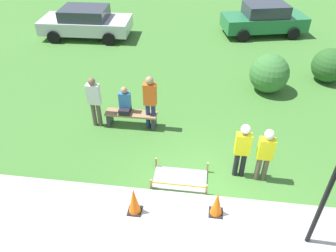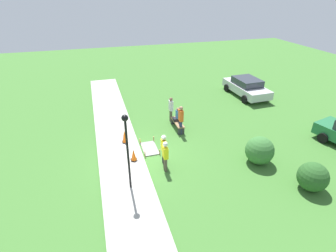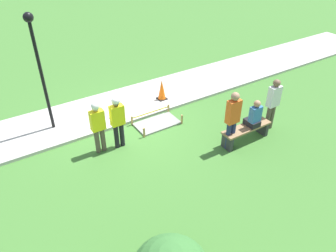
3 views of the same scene
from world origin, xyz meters
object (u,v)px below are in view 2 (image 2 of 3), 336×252
bystander_in_gray_shirt (171,108)px  lamppost_near (127,142)px  parked_car_silver (246,87)px  traffic_cone_far_patch (134,155)px  worker_assistant (165,154)px  worker_supervisor (164,147)px  traffic_cone_near_patch (125,136)px  park_bench (177,124)px  bystander_in_orange_shirt (181,118)px  person_seated_on_bench (177,115)px

bystander_in_gray_shirt → lamppost_near: (5.95, -3.71, 1.52)m
parked_car_silver → traffic_cone_far_patch: bearing=-59.9°
worker_assistant → lamppost_near: size_ratio=0.46×
worker_supervisor → traffic_cone_near_patch: bearing=-146.5°
park_bench → bystander_in_gray_shirt: bearing=-174.8°
traffic_cone_near_patch → traffic_cone_far_patch: (1.94, 0.20, -0.05)m
traffic_cone_near_patch → bystander_in_orange_shirt: bystander_in_orange_shirt is taller
traffic_cone_near_patch → worker_supervisor: size_ratio=0.45×
traffic_cone_near_patch → worker_supervisor: 3.08m
traffic_cone_near_patch → park_bench: 3.63m
worker_supervisor → worker_assistant: size_ratio=1.02×
traffic_cone_far_patch → bystander_in_orange_shirt: bystander_in_orange_shirt is taller
person_seated_on_bench → worker_assistant: 4.60m
traffic_cone_far_patch → bystander_in_orange_shirt: size_ratio=0.36×
worker_supervisor → lamppost_near: 2.87m
bystander_in_gray_shirt → parked_car_silver: (-2.87, 7.47, -0.23)m
traffic_cone_near_patch → bystander_in_gray_shirt: bystander_in_gray_shirt is taller
traffic_cone_near_patch → person_seated_on_bench: (-1.05, 3.57, 0.38)m
traffic_cone_near_patch → worker_supervisor: worker_supervisor is taller
worker_assistant → parked_car_silver: size_ratio=0.37×
person_seated_on_bench → worker_assistant: bearing=-25.5°
park_bench → bystander_in_gray_shirt: size_ratio=0.95×
park_bench → bystander_in_gray_shirt: 1.31m
parked_car_silver → person_seated_on_bench: bearing=-64.9°
park_bench → person_seated_on_bench: size_ratio=1.88×
worker_supervisor → bystander_in_orange_shirt: bearing=146.2°
worker_supervisor → parked_car_silver: worker_supervisor is taller
person_seated_on_bench → bystander_in_gray_shirt: bystander_in_gray_shirt is taller
worker_assistant → bystander_in_gray_shirt: size_ratio=0.95×
person_seated_on_bench → lamppost_near: (5.02, -3.87, 1.65)m
traffic_cone_near_patch → traffic_cone_far_patch: 1.95m
park_bench → person_seated_on_bench: 0.55m
bystander_in_orange_shirt → lamppost_near: bearing=-42.3°
bystander_in_orange_shirt → person_seated_on_bench: bearing=176.0°
traffic_cone_far_patch → worker_assistant: (1.17, 1.39, 0.55)m
traffic_cone_near_patch → bystander_in_gray_shirt: (-1.99, 3.42, 0.52)m
worker_assistant → bystander_in_gray_shirt: bystander_in_gray_shirt is taller
lamppost_near → worker_assistant: bearing=114.5°
traffic_cone_near_patch → person_seated_on_bench: size_ratio=0.87×
person_seated_on_bench → worker_assistant: (4.16, -1.98, 0.11)m
worker_assistant → lamppost_near: bearing=-65.5°
worker_supervisor → parked_car_silver: 11.81m
person_seated_on_bench → traffic_cone_near_patch: bearing=-73.6°
park_bench → person_seated_on_bench: bearing=165.6°
worker_assistant → bystander_in_orange_shirt: 3.84m
park_bench → worker_assistant: (3.96, -1.93, 0.62)m
traffic_cone_far_patch → person_seated_on_bench: bearing=131.6°
bystander_in_orange_shirt → worker_assistant: bearing=-30.0°
person_seated_on_bench → lamppost_near: bearing=-37.6°
lamppost_near → traffic_cone_near_patch: bearing=175.7°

